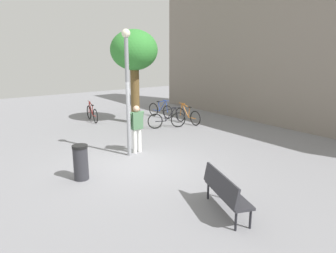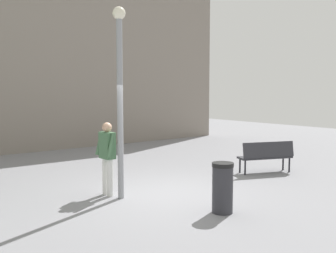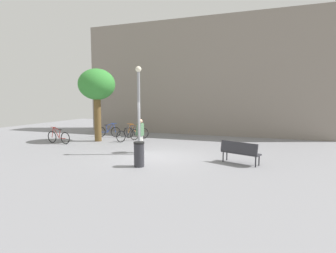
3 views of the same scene
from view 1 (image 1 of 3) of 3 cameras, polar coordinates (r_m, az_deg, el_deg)
ground_plane at (r=10.05m, az=-5.58°, el=-6.90°), size 36.00×36.00×0.00m
building_facade at (r=15.99m, az=23.93°, el=14.89°), size 18.17×2.00×8.38m
lamppost at (r=10.47m, az=-7.32°, el=7.75°), size 0.28×0.28×4.16m
person_by_lamppost at (r=11.01m, az=-5.66°, el=0.15°), size 0.29×0.60×1.67m
park_bench at (r=7.12m, az=10.14°, el=-11.17°), size 1.66×1.02×0.92m
plaza_tree at (r=15.43m, az=-6.13°, el=13.15°), size 2.24×2.24×4.48m
bicycle_orange at (r=15.56m, az=3.52°, el=1.94°), size 1.81×0.13×0.97m
bicycle_black at (r=14.62m, az=-0.18°, el=1.21°), size 0.70×1.71×0.97m
bicycle_red at (r=16.56m, az=-13.51°, el=2.29°), size 1.80×0.26×0.97m
bicycle_blue at (r=17.01m, az=-1.36°, el=2.96°), size 1.80×0.32×0.97m
trash_bin at (r=9.10m, az=-15.43°, el=-6.22°), size 0.42×0.42×0.99m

